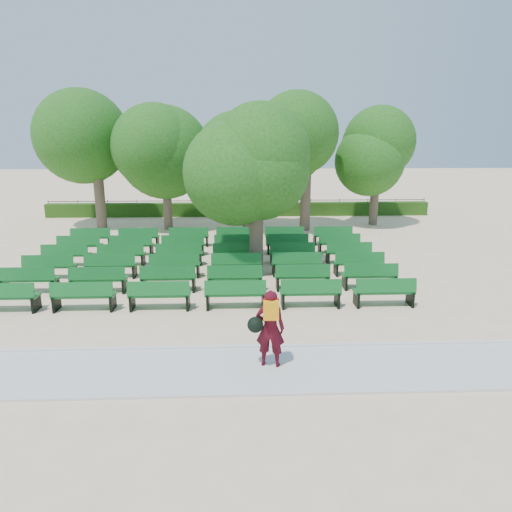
% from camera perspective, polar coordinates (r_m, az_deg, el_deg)
% --- Properties ---
extents(ground, '(120.00, 120.00, 0.00)m').
position_cam_1_polar(ground, '(17.86, -1.95, -2.61)').
color(ground, beige).
extents(paving, '(30.00, 2.20, 0.06)m').
position_cam_1_polar(paving, '(11.01, -1.71, -14.07)').
color(paving, silver).
rests_on(paving, ground).
extents(curb, '(30.00, 0.12, 0.10)m').
position_cam_1_polar(curb, '(12.02, -1.76, -11.34)').
color(curb, silver).
rests_on(curb, ground).
extents(hedge, '(26.00, 0.70, 0.90)m').
position_cam_1_polar(hedge, '(31.43, -2.12, 5.85)').
color(hedge, '#244B13').
rests_on(hedge, ground).
extents(fence, '(26.00, 0.10, 1.02)m').
position_cam_1_polar(fence, '(31.89, -2.11, 5.16)').
color(fence, black).
rests_on(fence, ground).
extents(tree_line, '(21.80, 6.80, 7.04)m').
position_cam_1_polar(tree_line, '(27.57, -2.08, 3.63)').
color(tree_line, '#245F19').
rests_on(tree_line, ground).
extents(bench_array, '(1.94, 0.63, 1.22)m').
position_cam_1_polar(bench_array, '(18.82, -6.13, -1.46)').
color(bench_array, '#106022').
rests_on(bench_array, ground).
extents(tree_among, '(4.44, 4.44, 6.23)m').
position_cam_1_polar(tree_among, '(17.72, 0.04, 11.12)').
color(tree_among, brown).
rests_on(tree_among, ground).
extents(person, '(0.91, 0.58, 1.87)m').
position_cam_1_polar(person, '(10.73, 1.63, -8.92)').
color(person, '#420913').
rests_on(person, ground).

